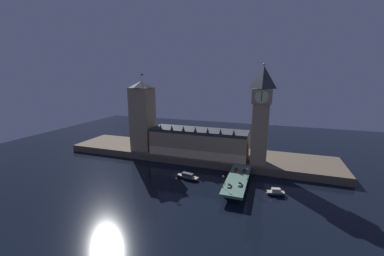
% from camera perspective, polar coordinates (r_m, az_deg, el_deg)
% --- Properties ---
extents(ground_plane, '(400.00, 400.00, 0.00)m').
position_cam_1_polar(ground_plane, '(165.74, -3.52, -11.26)').
color(ground_plane, black).
extents(embankment, '(220.00, 42.00, 5.48)m').
position_cam_1_polar(embankment, '(198.86, 0.81, -6.29)').
color(embankment, brown).
rests_on(embankment, ground_plane).
extents(parliament_hall, '(76.46, 22.08, 24.40)m').
position_cam_1_polar(parliament_hall, '(186.48, 1.69, -3.41)').
color(parliament_hall, tan).
rests_on(parliament_hall, embankment).
extents(clock_tower, '(13.34, 13.45, 69.54)m').
position_cam_1_polar(clock_tower, '(168.73, 16.42, 3.66)').
color(clock_tower, tan).
rests_on(clock_tower, embankment).
extents(victoria_tower, '(16.74, 16.74, 63.26)m').
position_cam_1_polar(victoria_tower, '(200.78, -11.87, 2.89)').
color(victoria_tower, tan).
rests_on(victoria_tower, embankment).
extents(bridge, '(12.42, 46.00, 5.77)m').
position_cam_1_polar(bridge, '(149.71, 10.90, -12.55)').
color(bridge, '#4C7560').
rests_on(bridge, ground_plane).
extents(car_northbound_lead, '(2.00, 4.79, 1.42)m').
position_cam_1_polar(car_northbound_lead, '(159.66, 10.59, -9.89)').
color(car_northbound_lead, red).
rests_on(car_northbound_lead, bridge).
extents(car_northbound_trail, '(1.86, 4.50, 1.37)m').
position_cam_1_polar(car_northbound_trail, '(137.87, 9.01, -13.57)').
color(car_northbound_trail, silver).
rests_on(car_northbound_trail, bridge).
extents(car_southbound_lead, '(1.95, 4.35, 1.57)m').
position_cam_1_polar(car_southbound_lead, '(140.19, 11.52, -13.17)').
color(car_southbound_lead, silver).
rests_on(car_southbound_lead, bridge).
extents(car_southbound_trail, '(2.07, 4.65, 1.51)m').
position_cam_1_polar(car_southbound_trail, '(158.43, 12.53, -10.15)').
color(car_southbound_trail, red).
rests_on(car_southbound_trail, bridge).
extents(pedestrian_near_rail, '(0.38, 0.38, 1.61)m').
position_cam_1_polar(pedestrian_near_rail, '(139.06, 7.95, -13.20)').
color(pedestrian_near_rail, black).
rests_on(pedestrian_near_rail, bridge).
extents(street_lamp_near, '(1.34, 0.60, 7.16)m').
position_cam_1_polar(street_lamp_near, '(134.68, 7.54, -12.37)').
color(street_lamp_near, '#2D3333').
rests_on(street_lamp_near, bridge).
extents(street_lamp_mid, '(1.34, 0.60, 7.30)m').
position_cam_1_polar(street_lamp_mid, '(146.53, 13.31, -10.46)').
color(street_lamp_mid, '#2D3333').
rests_on(street_lamp_mid, bridge).
extents(boat_upstream, '(17.55, 7.71, 3.97)m').
position_cam_1_polar(boat_upstream, '(158.94, -1.06, -11.74)').
color(boat_upstream, '#28282D').
rests_on(boat_upstream, ground_plane).
extents(boat_downstream, '(11.49, 6.55, 4.03)m').
position_cam_1_polar(boat_downstream, '(147.36, 19.64, -14.53)').
color(boat_downstream, '#1E2842').
rests_on(boat_downstream, ground_plane).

